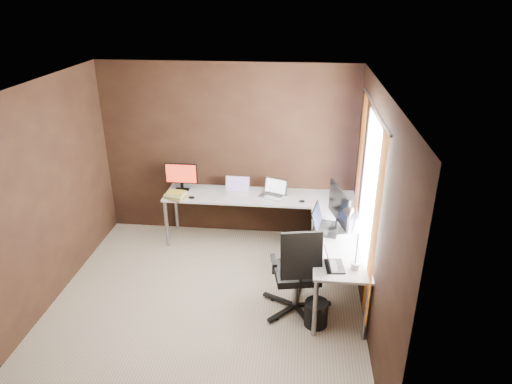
# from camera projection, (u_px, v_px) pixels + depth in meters

# --- Properties ---
(room) EXTENTS (3.60, 3.60, 2.50)m
(room) POSITION_uv_depth(u_px,v_px,m) (234.00, 204.00, 4.85)
(room) COLOR beige
(room) RESTS_ON ground
(desk) EXTENTS (2.65, 2.25, 0.73)m
(desk) POSITION_uv_depth(u_px,v_px,m) (284.00, 215.00, 5.93)
(desk) COLOR silver
(desk) RESTS_ON ground
(drawer_pedestal) EXTENTS (0.42, 0.50, 0.60)m
(drawer_pedestal) POSITION_uv_depth(u_px,v_px,m) (327.00, 238.00, 6.13)
(drawer_pedestal) COLOR silver
(drawer_pedestal) RESTS_ON ground
(monitor_left) EXTENTS (0.46, 0.13, 0.40)m
(monitor_left) POSITION_uv_depth(u_px,v_px,m) (181.00, 175.00, 6.44)
(monitor_left) COLOR black
(monitor_left) RESTS_ON desk
(monitor_right) EXTENTS (0.23, 0.64, 0.53)m
(monitor_right) POSITION_uv_depth(u_px,v_px,m) (339.00, 207.00, 5.34)
(monitor_right) COLOR black
(monitor_right) RESTS_ON desk
(laptop_white) EXTENTS (0.34, 0.25, 0.23)m
(laptop_white) POSITION_uv_depth(u_px,v_px,m) (237.00, 190.00, 6.40)
(laptop_white) COLOR silver
(laptop_white) RESTS_ON desk
(laptop_silver) EXTENTS (0.41, 0.35, 0.23)m
(laptop_silver) POSITION_uv_depth(u_px,v_px,m) (274.00, 192.00, 6.34)
(laptop_silver) COLOR silver
(laptop_silver) RESTS_ON desk
(laptop_black_big) EXTENTS (0.37, 0.47, 0.28)m
(laptop_black_big) POSITION_uv_depth(u_px,v_px,m) (322.00, 224.00, 5.46)
(laptop_black_big) COLOR black
(laptop_black_big) RESTS_ON desk
(laptop_black_small) EXTENTS (0.22, 0.29, 0.18)m
(laptop_black_small) POSITION_uv_depth(u_px,v_px,m) (332.00, 263.00, 4.72)
(laptop_black_small) COLOR black
(laptop_black_small) RESTS_ON desk
(book_stack) EXTENTS (0.34, 0.31, 0.09)m
(book_stack) POSITION_uv_depth(u_px,v_px,m) (176.00, 195.00, 6.27)
(book_stack) COLOR #A18B56
(book_stack) RESTS_ON desk
(mouse_left) EXTENTS (0.09, 0.06, 0.04)m
(mouse_left) POSITION_uv_depth(u_px,v_px,m) (192.00, 197.00, 6.26)
(mouse_left) COLOR black
(mouse_left) RESTS_ON desk
(mouse_corner) EXTENTS (0.09, 0.07, 0.03)m
(mouse_corner) POSITION_uv_depth(u_px,v_px,m) (302.00, 201.00, 6.15)
(mouse_corner) COLOR black
(mouse_corner) RESTS_ON desk
(desk_lamp) EXTENTS (0.20, 0.24, 0.65)m
(desk_lamp) POSITION_uv_depth(u_px,v_px,m) (351.00, 231.00, 4.61)
(desk_lamp) COLOR slate
(desk_lamp) RESTS_ON desk
(office_chair) EXTENTS (0.62, 0.64, 1.11)m
(office_chair) POSITION_uv_depth(u_px,v_px,m) (297.00, 287.00, 5.09)
(office_chair) COLOR black
(office_chair) RESTS_ON ground
(wastebasket) EXTENTS (0.27, 0.27, 0.29)m
(wastebasket) POSITION_uv_depth(u_px,v_px,m) (316.00, 313.00, 4.95)
(wastebasket) COLOR black
(wastebasket) RESTS_ON ground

